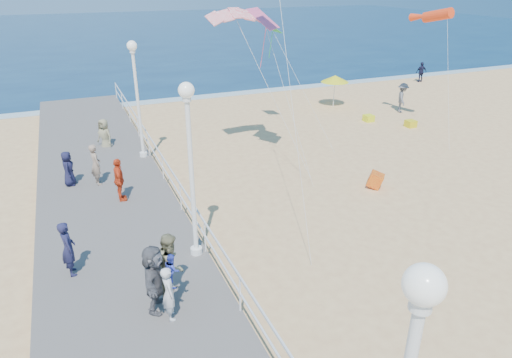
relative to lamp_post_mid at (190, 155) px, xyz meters
name	(u,v)px	position (x,y,z in m)	size (l,w,h in m)	color
ground	(343,230)	(5.35, 0.00, -3.66)	(160.00, 160.00, 0.00)	#ECBC7B
ocean	(113,33)	(5.35, 65.00, -3.65)	(160.00, 90.00, 0.05)	#0C2848
surf_line	(189,98)	(5.35, 20.50, -3.63)	(160.00, 1.20, 0.04)	silver
boardwalk	(127,275)	(-2.15, 0.00, -3.46)	(5.00, 44.00, 0.40)	slate
railing	(205,227)	(0.30, 0.00, -2.41)	(0.05, 42.00, 0.55)	white
lamp_post_mid	(190,155)	(0.00, 0.00, 0.00)	(0.44, 0.44, 5.32)	white
lamp_post_far	(136,88)	(0.00, 9.00, 0.00)	(0.44, 0.44, 5.32)	white
woman_holding_toddler	(169,293)	(-1.39, -2.54, -2.52)	(0.54, 0.35, 1.48)	silver
toddler_held	(172,270)	(-1.24, -2.39, -1.97)	(0.43, 0.33, 0.88)	#3140B8
spectator_0	(68,248)	(-3.59, 0.40, -2.43)	(0.61, 0.40, 1.67)	#1B1C3D
spectator_1	(171,265)	(-1.11, -1.62, -2.34)	(0.89, 0.70, 1.84)	gray
spectator_3	(119,180)	(-1.62, 4.65, -2.42)	(0.99, 0.41, 1.69)	red
spectator_4	(68,168)	(-3.35, 6.90, -2.53)	(0.71, 0.46, 1.45)	#181835
spectator_5	(155,278)	(-1.64, -2.06, -2.34)	(1.71, 0.55, 1.85)	#57565B
spectator_6	(96,164)	(-2.29, 6.58, -2.40)	(0.63, 0.41, 1.71)	gray
beach_walker_a	(402,98)	(17.25, 11.53, -2.70)	(1.24, 0.71, 1.92)	slate
beach_walker_b	(421,72)	(24.88, 18.43, -2.83)	(0.97, 0.40, 1.66)	#171833
beach_walker_c	(105,136)	(-1.49, 11.19, -2.76)	(0.88, 0.57, 1.80)	gray
box_kite	(375,181)	(8.54, 2.48, -3.36)	(0.55, 0.55, 0.60)	red
beach_umbrella	(335,79)	(13.90, 14.48, -1.75)	(1.90, 1.90, 2.14)	white
beach_chair_left	(369,118)	(14.06, 10.64, -3.46)	(0.55, 0.55, 0.40)	yellow
beach_chair_right	(411,124)	(15.68, 8.71, -3.46)	(0.55, 0.55, 0.40)	gold
kite_parafoil	(236,13)	(4.51, 8.13, 3.10)	(2.64, 0.90, 0.30)	red
kite_windsock	(438,15)	(16.07, 8.28, 2.65)	(0.56, 0.56, 2.75)	#F93B14
kite_diamond_pink	(263,19)	(5.17, 6.70, 2.95)	(1.32, 1.32, 0.02)	#F85B91
kite_diamond_green	(271,27)	(7.63, 11.28, 2.10)	(1.05, 1.05, 0.02)	green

